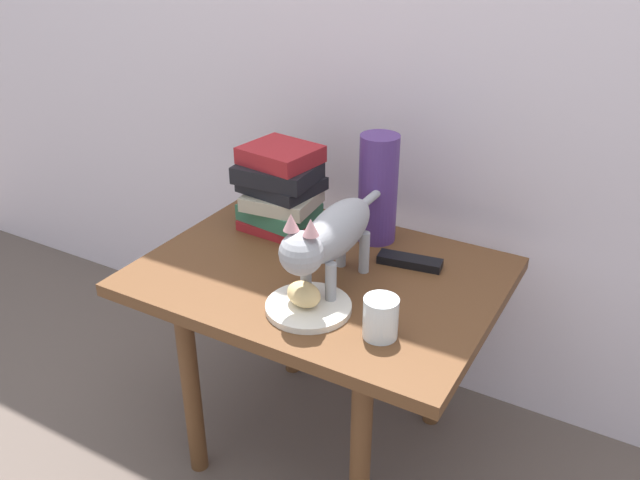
% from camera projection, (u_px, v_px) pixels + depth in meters
% --- Properties ---
extents(ground_plane, '(6.00, 6.00, 0.00)m').
position_uv_depth(ground_plane, '(320.00, 441.00, 1.77)').
color(ground_plane, brown).
extents(side_table, '(0.81, 0.60, 0.53)m').
position_uv_depth(side_table, '(320.00, 296.00, 1.56)').
color(side_table, brown).
rests_on(side_table, ground).
extents(plate, '(0.18, 0.18, 0.01)m').
position_uv_depth(plate, '(309.00, 307.00, 1.38)').
color(plate, silver).
rests_on(plate, side_table).
extents(bread_roll, '(0.09, 0.08, 0.05)m').
position_uv_depth(bread_roll, '(304.00, 294.00, 1.36)').
color(bread_roll, '#E0BC7A').
rests_on(bread_roll, plate).
extents(cat, '(0.09, 0.48, 0.23)m').
position_uv_depth(cat, '(331.00, 235.00, 1.39)').
color(cat, '#99999E').
rests_on(cat, side_table).
extents(book_stack, '(0.20, 0.19, 0.22)m').
position_uv_depth(book_stack, '(280.00, 188.00, 1.67)').
color(book_stack, maroon).
rests_on(book_stack, side_table).
extents(green_vase, '(0.10, 0.10, 0.27)m').
position_uv_depth(green_vase, '(378.00, 189.00, 1.61)').
color(green_vase, '#4C2D72').
rests_on(green_vase, side_table).
extents(candle_jar, '(0.07, 0.07, 0.08)m').
position_uv_depth(candle_jar, '(381.00, 320.00, 1.28)').
color(candle_jar, silver).
rests_on(candle_jar, side_table).
extents(tv_remote, '(0.15, 0.07, 0.02)m').
position_uv_depth(tv_remote, '(410.00, 261.00, 1.54)').
color(tv_remote, black).
rests_on(tv_remote, side_table).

